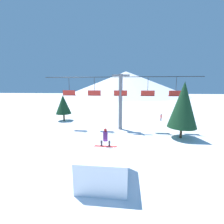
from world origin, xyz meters
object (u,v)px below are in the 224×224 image
snow_ramp (104,166)px  pine_tree_near (183,105)px  distant_skier (161,117)px  snowboarder (105,138)px

snow_ramp → pine_tree_near: size_ratio=0.51×
distant_skier → snow_ramp: bearing=-112.4°
pine_tree_near → distant_skier: 9.42m
snow_ramp → distant_skier: (7.32, 17.77, -0.29)m
snowboarder → distant_skier: 18.47m
snowboarder → distant_skier: size_ratio=1.29×
snowboarder → distant_skier: (7.38, 16.82, -1.87)m
snow_ramp → snowboarder: 1.84m
snowboarder → pine_tree_near: size_ratio=0.24×
snowboarder → distant_skier: snowboarder is taller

